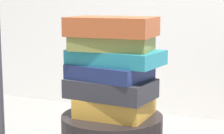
{
  "coord_description": "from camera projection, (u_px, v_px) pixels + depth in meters",
  "views": [
    {
      "loc": [
        0.55,
        -1.2,
        0.94
      ],
      "look_at": [
        0.0,
        0.0,
        0.72
      ],
      "focal_mm": 66.2,
      "sensor_mm": 36.0,
      "label": 1
    }
  ],
  "objects": [
    {
      "name": "book_ochre",
      "position": [
        115.0,
        106.0,
        1.36
      ],
      "size": [
        0.23,
        0.19,
        0.06
      ],
      "primitive_type": "cube",
      "rotation": [
        0.0,
        0.0,
        0.01
      ],
      "color": "#B7842D",
      "rests_on": "side_table"
    },
    {
      "name": "book_charcoal",
      "position": [
        111.0,
        88.0,
        1.34
      ],
      "size": [
        0.28,
        0.19,
        0.06
      ],
      "primitive_type": "cube",
      "rotation": [
        0.0,
        0.0,
        -0.08
      ],
      "color": "#28282D",
      "rests_on": "book_ochre"
    },
    {
      "name": "book_navy",
      "position": [
        110.0,
        71.0,
        1.35
      ],
      "size": [
        0.27,
        0.21,
        0.05
      ],
      "primitive_type": "cube",
      "rotation": [
        0.0,
        0.0,
        -0.15
      ],
      "color": "#19234C",
      "rests_on": "book_charcoal"
    },
    {
      "name": "book_teal",
      "position": [
        116.0,
        57.0,
        1.34
      ],
      "size": [
        0.31,
        0.2,
        0.05
      ],
      "primitive_type": "cube",
      "rotation": [
        0.0,
        0.0,
        -0.11
      ],
      "color": "#1E727F",
      "rests_on": "book_navy"
    },
    {
      "name": "book_olive",
      "position": [
        111.0,
        43.0,
        1.33
      ],
      "size": [
        0.27,
        0.18,
        0.05
      ],
      "primitive_type": "cube",
      "rotation": [
        0.0,
        0.0,
        0.1
      ],
      "color": "olive",
      "rests_on": "book_teal"
    },
    {
      "name": "book_rust",
      "position": [
        111.0,
        26.0,
        1.32
      ],
      "size": [
        0.28,
        0.19,
        0.06
      ],
      "primitive_type": "cube",
      "rotation": [
        0.0,
        0.0,
        0.06
      ],
      "color": "#994723",
      "rests_on": "book_olive"
    }
  ]
}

